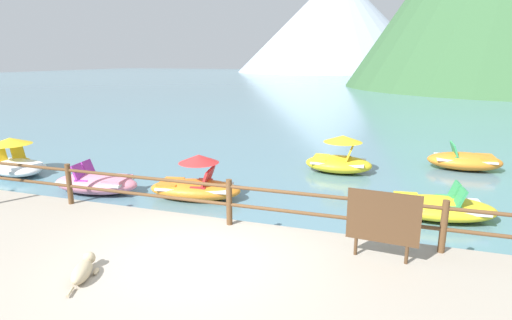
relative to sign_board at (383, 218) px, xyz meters
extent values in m
plane|color=slate|center=(-2.97, 39.05, -1.13)|extent=(200.00, 200.00, 0.00)
cylinder|color=brown|center=(-6.93, 0.60, -0.25)|extent=(0.12, 0.12, 0.95)
cylinder|color=brown|center=(-2.97, 0.60, -0.25)|extent=(0.12, 0.12, 0.95)
cylinder|color=brown|center=(1.00, 0.60, -0.25)|extent=(0.12, 0.12, 0.95)
cylinder|color=brown|center=(-2.97, 0.60, 0.08)|extent=(23.80, 0.07, 0.07)
cylinder|color=brown|center=(-2.97, 0.60, -0.30)|extent=(23.80, 0.07, 0.07)
cube|color=silver|center=(0.00, 0.01, 0.02)|extent=(1.10, 0.13, 0.80)
cube|color=#4C331E|center=(0.00, -0.01, 0.02)|extent=(1.18, 0.13, 0.88)
cylinder|color=#4C331E|center=(-0.41, 0.04, -0.55)|extent=(0.06, 0.06, 0.35)
cylinder|color=#4C331E|center=(0.41, -0.03, -0.55)|extent=(0.06, 0.06, 0.35)
ellipsoid|color=tan|center=(-4.30, -2.11, -0.61)|extent=(0.49, 0.69, 0.24)
sphere|color=tan|center=(-4.45, -1.76, -0.57)|extent=(0.20, 0.20, 0.20)
ellipsoid|color=tan|center=(-4.50, -1.66, -0.59)|extent=(0.12, 0.14, 0.08)
cylinder|color=tan|center=(-4.17, -2.51, -0.69)|extent=(0.12, 0.22, 0.04)
ellipsoid|color=tan|center=(-4.22, -1.90, -0.69)|extent=(0.14, 0.21, 0.07)
ellipsoid|color=tan|center=(-4.51, -2.02, -0.69)|extent=(0.14, 0.21, 0.07)
ellipsoid|color=white|center=(-11.60, 3.27, -0.90)|extent=(2.76, 2.13, 0.46)
cube|color=silver|center=(-11.60, 3.27, -0.82)|extent=(2.17, 1.71, 0.06)
cube|color=yellow|center=(-11.87, 3.07, -0.75)|extent=(0.51, 0.51, 0.08)
cube|color=yellow|center=(-12.04, 3.13, -0.53)|extent=(0.33, 0.45, 0.43)
cube|color=yellow|center=(-11.68, 3.59, -0.75)|extent=(0.51, 0.51, 0.08)
cube|color=yellow|center=(-11.85, 3.65, -0.53)|extent=(0.33, 0.45, 0.43)
cube|color=white|center=(-10.97, 3.04, -0.76)|extent=(0.83, 1.09, 0.12)
cone|color=yellow|center=(-11.72, 3.31, -0.05)|extent=(1.68, 1.68, 0.22)
ellipsoid|color=orange|center=(-4.87, 2.87, -0.87)|extent=(2.63, 1.51, 0.51)
cube|color=silver|center=(-4.87, 2.87, -0.78)|extent=(2.06, 1.23, 0.06)
cube|color=red|center=(-4.72, 3.12, -0.71)|extent=(0.46, 0.46, 0.08)
cube|color=red|center=(-4.54, 3.15, -0.49)|extent=(0.27, 0.43, 0.43)
cube|color=red|center=(-4.65, 2.68, -0.71)|extent=(0.46, 0.46, 0.08)
cube|color=red|center=(-4.47, 2.70, -0.49)|extent=(0.27, 0.43, 0.43)
cube|color=orange|center=(-5.54, 2.76, -0.72)|extent=(0.67, 0.87, 0.12)
cone|color=red|center=(-4.75, 2.89, -0.01)|extent=(1.23, 1.23, 0.22)
ellipsoid|color=yellow|center=(-1.55, 6.79, -0.86)|extent=(2.18, 1.34, 0.54)
cube|color=silver|center=(-1.55, 6.79, -0.76)|extent=(1.70, 1.10, 0.06)
cube|color=yellow|center=(-1.39, 7.06, -0.69)|extent=(0.40, 0.40, 0.08)
cube|color=yellow|center=(-1.21, 7.06, -0.47)|extent=(0.21, 0.40, 0.43)
cube|color=yellow|center=(-1.38, 6.53, -0.69)|extent=(0.40, 0.40, 0.08)
cube|color=yellow|center=(-1.20, 6.53, -0.47)|extent=(0.21, 0.40, 0.43)
cube|color=yellow|center=(-2.15, 6.79, -0.70)|extent=(0.48, 0.94, 0.12)
cone|color=yellow|center=(-1.44, 6.80, 0.01)|extent=(1.27, 1.27, 0.22)
ellipsoid|color=orange|center=(2.49, 8.48, -0.84)|extent=(2.39, 1.38, 0.58)
cube|color=silver|center=(2.49, 8.48, -0.74)|extent=(1.87, 1.13, 0.06)
cube|color=#339956|center=(2.31, 8.21, -0.67)|extent=(0.41, 0.41, 0.08)
cube|color=#339956|center=(2.14, 8.21, -0.45)|extent=(0.22, 0.41, 0.43)
cube|color=#339956|center=(2.30, 8.74, -0.67)|extent=(0.41, 0.41, 0.08)
cube|color=#339956|center=(2.12, 8.74, -0.45)|extent=(0.22, 0.41, 0.43)
cube|color=orange|center=(3.13, 8.50, -0.68)|extent=(0.54, 0.94, 0.12)
ellipsoid|color=yellow|center=(1.23, 3.43, -0.89)|extent=(2.70, 1.64, 0.48)
cube|color=silver|center=(1.23, 3.43, -0.80)|extent=(2.11, 1.33, 0.06)
cube|color=#339956|center=(1.39, 3.73, -0.73)|extent=(0.44, 0.44, 0.08)
cube|color=#339956|center=(1.57, 3.75, -0.51)|extent=(0.25, 0.42, 0.43)
cube|color=#339956|center=(1.45, 3.18, -0.73)|extent=(0.44, 0.44, 0.08)
cube|color=#339956|center=(1.63, 3.20, -0.51)|extent=(0.25, 0.42, 0.43)
cube|color=yellow|center=(0.53, 3.36, -0.74)|extent=(0.67, 1.01, 0.12)
ellipsoid|color=pink|center=(-7.74, 2.45, -0.86)|extent=(2.56, 1.42, 0.53)
cube|color=silver|center=(-7.74, 2.45, -0.77)|extent=(2.01, 1.15, 0.06)
cube|color=purple|center=(-7.90, 2.20, -0.70)|extent=(0.44, 0.44, 0.08)
cube|color=purple|center=(-8.08, 2.18, -0.48)|extent=(0.25, 0.42, 0.43)
cube|color=purple|center=(-7.95, 2.66, -0.70)|extent=(0.44, 0.44, 0.08)
cube|color=purple|center=(-8.13, 2.64, -0.48)|extent=(0.25, 0.42, 0.43)
cube|color=pink|center=(-7.07, 2.53, -0.71)|extent=(0.63, 0.86, 0.12)
cone|color=#386038|center=(6.55, 62.16, 9.21)|extent=(24.31, 24.31, 20.68)
cone|color=#9EADBC|center=(-16.33, 115.07, 12.44)|extent=(55.52, 55.52, 27.13)
camera|label=1|loc=(0.00, -6.67, 2.55)|focal=28.92mm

